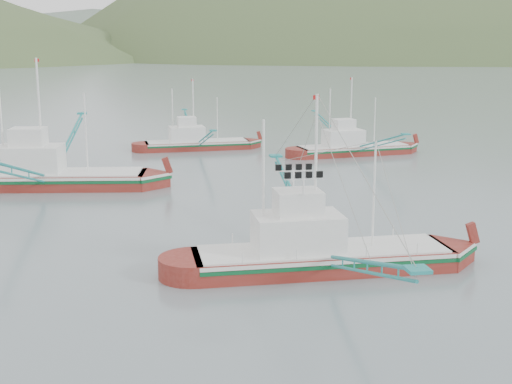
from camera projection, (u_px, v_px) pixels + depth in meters
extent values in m
plane|color=slate|center=(273.00, 270.00, 40.11)|extent=(1200.00, 1200.00, 0.00)
cube|color=maroon|center=(322.00, 266.00, 40.11)|extent=(14.55, 4.06, 1.93)
cube|color=silver|center=(323.00, 252.00, 39.94)|extent=(14.26, 4.13, 0.21)
cube|color=#0B4F27|center=(322.00, 257.00, 39.99)|extent=(14.26, 4.15, 0.21)
cube|color=silver|center=(323.00, 249.00, 39.90)|extent=(13.83, 3.85, 0.12)
cube|color=silver|center=(298.00, 233.00, 39.43)|extent=(4.87, 3.16, 2.13)
cube|color=silver|center=(298.00, 202.00, 39.06)|extent=(2.54, 2.16, 1.35)
cylinder|color=white|center=(316.00, 174.00, 38.89)|extent=(0.15, 0.15, 8.70)
cylinder|color=white|center=(264.00, 188.00, 38.54)|extent=(0.14, 0.14, 7.40)
cylinder|color=white|center=(374.00, 195.00, 39.75)|extent=(0.12, 0.12, 6.09)
cube|color=maroon|center=(51.00, 185.00, 61.80)|extent=(16.77, 6.35, 2.18)
cube|color=silver|center=(50.00, 175.00, 61.60)|extent=(16.45, 6.40, 0.24)
cube|color=#0B4F27|center=(50.00, 178.00, 61.66)|extent=(16.46, 6.42, 0.24)
cube|color=silver|center=(50.00, 172.00, 61.56)|extent=(15.93, 6.04, 0.13)
cube|color=silver|center=(30.00, 159.00, 61.25)|extent=(5.84, 4.14, 2.40)
cube|color=silver|center=(28.00, 137.00, 60.83)|extent=(3.11, 2.73, 1.53)
cylinder|color=white|center=(40.00, 116.00, 60.50)|extent=(0.17, 0.17, 9.81)
cylinder|color=white|center=(2.00, 125.00, 60.53)|extent=(0.15, 0.15, 8.34)
cylinder|color=white|center=(86.00, 133.00, 60.96)|extent=(0.13, 0.13, 6.87)
cube|color=maroon|center=(197.00, 148.00, 82.76)|extent=(12.15, 3.99, 1.59)
cube|color=silver|center=(197.00, 142.00, 82.62)|extent=(11.91, 4.04, 0.18)
cube|color=#0B4F27|center=(197.00, 144.00, 82.66)|extent=(11.91, 4.06, 0.18)
cube|color=silver|center=(197.00, 141.00, 82.59)|extent=(11.54, 3.79, 0.10)
cube|color=silver|center=(187.00, 134.00, 82.14)|extent=(4.15, 2.82, 1.75)
cube|color=silver|center=(187.00, 122.00, 81.83)|extent=(2.19, 1.89, 1.12)
cylinder|color=white|center=(193.00, 110.00, 81.74)|extent=(0.13, 0.13, 7.18)
cylinder|color=white|center=(173.00, 116.00, 81.32)|extent=(0.11, 0.11, 6.10)
cylinder|color=white|center=(217.00, 119.00, 82.59)|extent=(0.10, 0.10, 5.02)
cube|color=maroon|center=(353.00, 153.00, 79.07)|extent=(12.91, 5.13, 1.67)
cube|color=silver|center=(353.00, 147.00, 78.92)|extent=(12.67, 5.16, 0.18)
cube|color=#0B4F27|center=(353.00, 149.00, 78.96)|extent=(12.67, 5.18, 0.18)
cube|color=silver|center=(353.00, 145.00, 78.88)|extent=(12.26, 4.87, 0.10)
cube|color=silver|center=(343.00, 138.00, 78.32)|extent=(4.53, 3.26, 1.84)
cube|color=silver|center=(344.00, 124.00, 78.00)|extent=(2.42, 2.14, 1.17)
cylinder|color=white|center=(351.00, 112.00, 77.96)|extent=(0.13, 0.13, 7.53)
cylinder|color=white|center=(330.00, 118.00, 77.34)|extent=(0.12, 0.12, 6.40)
cylinder|color=white|center=(375.00, 121.00, 79.07)|extent=(0.10, 0.10, 5.27)
ellipsoid|color=#40542B|center=(498.00, 55.00, 492.64)|extent=(684.00, 432.00, 306.00)
ellipsoid|color=slate|center=(183.00, 52.00, 584.62)|extent=(960.00, 400.00, 240.00)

